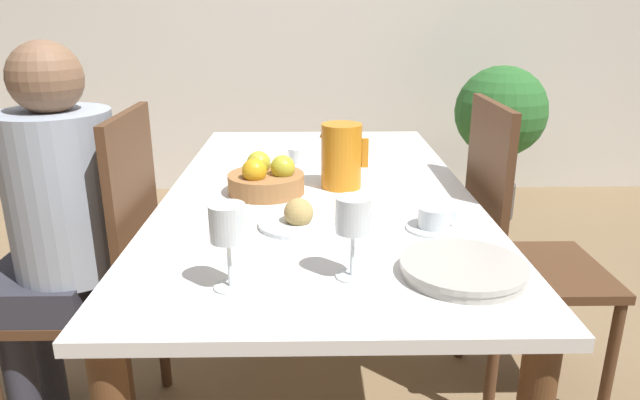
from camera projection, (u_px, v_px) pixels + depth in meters
name	position (u px, v px, depth m)	size (l,w,h in m)	color
ground_plane	(319.00, 385.00, 2.02)	(20.00, 20.00, 0.00)	#7F6647
wall_back	(313.00, 3.00, 3.83)	(10.00, 0.06, 2.60)	silver
dining_table	(319.00, 218.00, 1.81)	(0.93, 1.72, 0.73)	white
chair_person_side	(102.00, 274.00, 1.68)	(0.42, 0.42, 1.00)	#51331E
chair_opposite	(516.00, 250.00, 1.85)	(0.42, 0.42, 1.00)	#51331E
person_seated	(55.00, 219.00, 1.58)	(0.39, 0.41, 1.19)	#33333D
red_pitcher	(341.00, 156.00, 1.77)	(0.15, 0.13, 0.20)	orange
wine_glass_water	(353.00, 219.00, 1.16)	(0.07, 0.07, 0.18)	white
wine_glass_juice	(228.00, 228.00, 1.11)	(0.07, 0.07, 0.18)	white
teacup_near_person	(434.00, 220.00, 1.45)	(0.14, 0.14, 0.06)	silver
teacup_across	(300.00, 157.00, 2.06)	(0.14, 0.14, 0.06)	silver
serving_tray	(463.00, 269.00, 1.20)	(0.27, 0.27, 0.03)	#B7B2A8
bread_plate	(299.00, 219.00, 1.47)	(0.21, 0.21, 0.08)	silver
fruit_bowl	(266.00, 179.00, 1.73)	(0.23, 0.23, 0.12)	#9E6B3D
potted_plant	(500.00, 120.00, 3.47)	(0.55, 0.55, 0.95)	#4C4742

